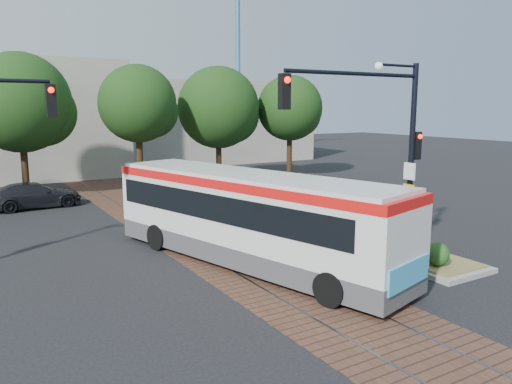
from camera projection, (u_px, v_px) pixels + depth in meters
ground at (265, 273)px, 14.80m from camera, size 120.00×120.00×0.00m
trackbed at (207, 242)px, 18.18m from camera, size 3.60×40.00×0.02m
tree_row at (131, 107)px, 28.46m from camera, size 26.40×5.60×7.67m
warehouses at (60, 121)px, 38.16m from camera, size 40.00×13.00×8.00m
crane at (238, 47)px, 50.82m from camera, size 8.00×0.50×18.00m
city_bus at (248, 214)px, 15.41m from camera, size 5.01×10.89×2.86m
traffic_island at (403, 246)px, 16.44m from camera, size 2.20×5.20×1.13m
signal_pole_main at (385, 130)px, 15.38m from camera, size 5.49×0.46×6.00m
parked_car at (34, 195)px, 24.17m from camera, size 4.44×2.10×1.25m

